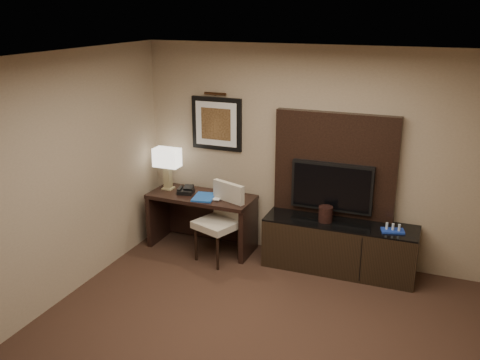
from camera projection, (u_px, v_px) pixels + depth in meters
The scene contains 16 objects.
ceiling at pixel (236, 65), 4.05m from camera, with size 4.50×5.00×0.01m, color silver.
wall_back at pixel (313, 155), 6.67m from camera, with size 4.50×0.01×2.70m, color gray.
wall_left at pixel (26, 195), 5.27m from camera, with size 0.01×5.00×2.70m, color gray.
desk at pixel (202, 221), 7.16m from camera, with size 1.40×0.60×0.75m, color black.
credenza at pixel (339, 246), 6.55m from camera, with size 1.84×0.51×0.63m, color black.
tv_wall_panel at pixel (335, 165), 6.54m from camera, with size 1.50×0.12×1.30m, color black.
tv at pixel (332, 187), 6.53m from camera, with size 1.00×0.08×0.60m, color black.
artwork at pixel (217, 124), 7.02m from camera, with size 0.70×0.04×0.70m, color black.
picture_light at pixel (215, 94), 6.87m from camera, with size 0.04×0.04×0.30m, color #3D2413.
desk_chair at pixel (217, 223), 6.76m from camera, with size 0.48×0.56×1.01m, color #BFB5A0, non-canonical shape.
table_lamp at pixel (168, 169), 7.20m from camera, with size 0.34×0.19×0.55m, color #988A5F, non-canonical shape.
desk_phone at pixel (186, 190), 7.09m from camera, with size 0.20×0.18×0.10m, color black, non-canonical shape.
blue_folder at pixel (204, 197), 6.94m from camera, with size 0.26×0.35×0.02m, color #194CA3.
book at pixel (210, 190), 6.92m from camera, with size 0.16×0.02×0.21m, color #A19D7E.
ice_bucket at pixel (325, 214), 6.46m from camera, with size 0.17×0.17×0.19m, color black.
minibar_tray at pixel (393, 228), 6.18m from camera, with size 0.26×0.16×0.09m, color #1936A5, non-canonical shape.
Camera 1 is at (1.57, -3.81, 3.13)m, focal length 40.00 mm.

